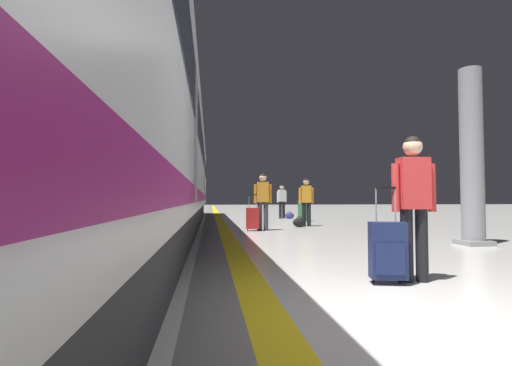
# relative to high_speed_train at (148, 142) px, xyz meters

# --- Properties ---
(ground_plane) EXTENTS (120.00, 120.00, 0.00)m
(ground_plane) POSITION_rel_high_speed_train_xyz_m (3.30, -7.90, -2.50)
(ground_plane) COLOR silver
(safety_line_strip) EXTENTS (0.36, 80.00, 0.01)m
(safety_line_strip) POSITION_rel_high_speed_train_xyz_m (2.13, 2.10, -2.50)
(safety_line_strip) COLOR yellow
(safety_line_strip) RESTS_ON ground
(tactile_edge_band) EXTENTS (0.64, 80.00, 0.01)m
(tactile_edge_band) POSITION_rel_high_speed_train_xyz_m (1.79, 2.10, -2.50)
(tactile_edge_band) COLOR slate
(tactile_edge_band) RESTS_ON ground
(high_speed_train) EXTENTS (2.94, 30.79, 4.97)m
(high_speed_train) POSITION_rel_high_speed_train_xyz_m (0.00, 0.00, 0.00)
(high_speed_train) COLOR #38383D
(high_speed_train) RESTS_ON ground
(traveller_foreground) EXTENTS (0.51, 0.21, 1.64)m
(traveller_foreground) POSITION_rel_high_speed_train_xyz_m (3.97, -6.63, -1.55)
(traveller_foreground) COLOR black
(traveller_foreground) RESTS_ON ground
(rolling_suitcase_foreground) EXTENTS (0.42, 0.30, 1.07)m
(rolling_suitcase_foreground) POSITION_rel_high_speed_train_xyz_m (3.62, -6.70, -2.14)
(rolling_suitcase_foreground) COLOR #19234C
(rolling_suitcase_foreground) RESTS_ON ground
(passenger_near) EXTENTS (0.51, 0.22, 1.63)m
(passenger_near) POSITION_rel_high_speed_train_xyz_m (4.96, 2.02, -1.55)
(passenger_near) COLOR black
(passenger_near) RESTS_ON ground
(duffel_bag_near) EXTENTS (0.44, 0.26, 0.36)m
(duffel_bag_near) POSITION_rel_high_speed_train_xyz_m (4.64, 1.72, -2.35)
(duffel_bag_near) COLOR black
(duffel_bag_near) RESTS_ON ground
(passenger_mid) EXTENTS (0.53, 0.22, 1.69)m
(passenger_mid) POSITION_rel_high_speed_train_xyz_m (3.25, 0.50, -1.52)
(passenger_mid) COLOR #383842
(passenger_mid) RESTS_ON ground
(suitcase_mid) EXTENTS (0.40, 0.27, 1.06)m
(suitcase_mid) POSITION_rel_high_speed_train_xyz_m (2.93, 0.37, -2.14)
(suitcase_mid) COLOR #A51E1E
(suitcase_mid) RESTS_ON ground
(passenger_far) EXTENTS (0.50, 0.26, 1.62)m
(passenger_far) POSITION_rel_high_speed_train_xyz_m (5.13, 7.29, -1.56)
(passenger_far) COLOR black
(passenger_far) RESTS_ON ground
(duffel_bag_far) EXTENTS (0.44, 0.26, 0.36)m
(duffel_bag_far) POSITION_rel_high_speed_train_xyz_m (5.45, 7.06, -2.35)
(duffel_bag_far) COLOR navy
(duffel_bag_far) RESTS_ON ground
(platform_pillar) EXTENTS (0.56, 0.56, 3.60)m
(platform_pillar) POSITION_rel_high_speed_train_xyz_m (6.97, -3.56, -0.78)
(platform_pillar) COLOR gray
(platform_pillar) RESTS_ON ground
(waste_bin) EXTENTS (0.46, 0.46, 0.91)m
(waste_bin) POSITION_rel_high_speed_train_xyz_m (5.55, 4.81, -2.04)
(waste_bin) COLOR #2D6638
(waste_bin) RESTS_ON ground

